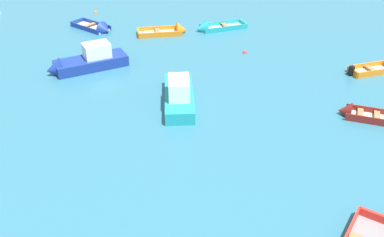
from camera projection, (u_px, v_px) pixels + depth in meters
name	position (u px, v px, depth m)	size (l,w,h in m)	color
motor_launch_deep_blue_near_right	(85.00, 62.00, 28.49)	(5.03, 4.31, 1.92)	navy
rowboat_orange_outer_left	(382.00, 68.00, 28.47)	(3.50, 2.53, 1.05)	beige
rowboat_turquoise_near_camera	(210.00, 28.00, 34.73)	(4.17, 3.13, 1.21)	beige
rowboat_maroon_foreground_center	(359.00, 114.00, 23.54)	(3.58, 1.58, 1.04)	beige
rowboat_deep_blue_back_row_center	(100.00, 29.00, 34.58)	(3.90, 2.84, 1.25)	beige
rowboat_orange_distant_center	(173.00, 31.00, 34.13)	(4.02, 2.51, 1.28)	beige
motor_launch_turquoise_back_row_left	(179.00, 91.00, 24.92)	(2.61, 5.51, 2.04)	teal
mooring_buoy_midfield	(96.00, 13.00, 38.55)	(0.32, 0.32, 0.32)	orange
mooring_buoy_trailing	(245.00, 53.00, 31.01)	(0.33, 0.33, 0.33)	red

